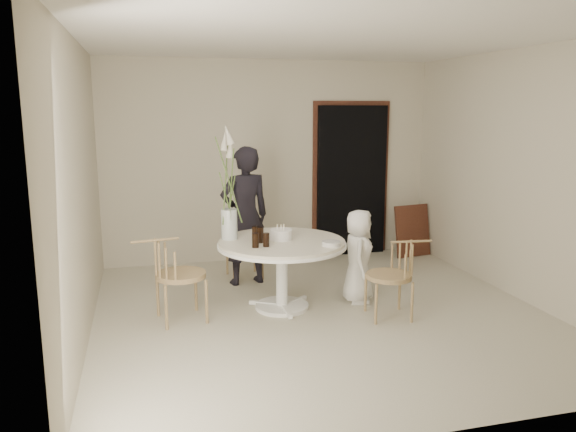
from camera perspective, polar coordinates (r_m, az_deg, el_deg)
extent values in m
plane|color=beige|center=(5.84, 3.38, -9.83)|extent=(4.50, 4.50, 0.00)
plane|color=white|center=(5.50, 3.71, 17.49)|extent=(4.50, 4.50, 0.00)
plane|color=beige|center=(7.67, -1.75, 5.57)|extent=(4.50, 0.00, 4.50)
plane|color=beige|center=(3.48, 15.19, -1.46)|extent=(4.50, 0.00, 4.50)
plane|color=beige|center=(5.26, -20.44, 2.38)|extent=(0.00, 4.50, 4.50)
plane|color=beige|center=(6.57, 22.57, 3.81)|extent=(0.00, 4.50, 4.50)
cube|color=black|center=(7.98, 6.45, 3.55)|extent=(1.00, 0.10, 2.10)
cube|color=brown|center=(8.01, 6.36, 4.01)|extent=(1.12, 0.03, 2.22)
cylinder|color=white|center=(5.97, -0.61, -9.14)|extent=(0.56, 0.56, 0.04)
cylinder|color=white|center=(5.87, -0.62, -6.16)|extent=(0.12, 0.12, 0.65)
cylinder|color=white|center=(5.78, -0.62, -2.94)|extent=(1.33, 1.33, 0.03)
cylinder|color=white|center=(5.77, -0.63, -2.70)|extent=(1.30, 1.30, 0.04)
cube|color=brown|center=(8.11, 12.53, -1.47)|extent=(0.57, 0.25, 0.72)
cylinder|color=tan|center=(6.78, -5.52, -5.10)|extent=(0.03, 0.03, 0.40)
cylinder|color=tan|center=(6.87, -2.61, -4.85)|extent=(0.03, 0.03, 0.40)
cylinder|color=tan|center=(7.11, -6.20, -4.34)|extent=(0.03, 0.03, 0.40)
cylinder|color=tan|center=(7.20, -3.42, -4.11)|extent=(0.03, 0.03, 0.40)
cylinder|color=tan|center=(6.93, -4.46, -2.85)|extent=(0.45, 0.45, 0.04)
cylinder|color=tan|center=(5.87, 7.89, -7.69)|extent=(0.03, 0.03, 0.41)
cylinder|color=tan|center=(5.55, 8.93, -8.86)|extent=(0.03, 0.03, 0.41)
cylinder|color=tan|center=(5.98, 11.26, -7.45)|extent=(0.03, 0.03, 0.41)
cylinder|color=tan|center=(5.66, 12.49, -8.58)|extent=(0.03, 0.03, 0.41)
cylinder|color=tan|center=(5.69, 10.22, -6.02)|extent=(0.45, 0.45, 0.05)
cylinder|color=tan|center=(5.56, -8.28, -8.62)|extent=(0.03, 0.03, 0.44)
cylinder|color=tan|center=(5.92, -9.35, -7.42)|extent=(0.03, 0.03, 0.44)
cylinder|color=tan|center=(5.47, -12.27, -9.08)|extent=(0.03, 0.03, 0.44)
cylinder|color=tan|center=(5.84, -13.10, -7.83)|extent=(0.03, 0.03, 0.44)
cylinder|color=tan|center=(5.62, -10.84, -5.91)|extent=(0.49, 0.49, 0.05)
imported|color=black|center=(6.61, -4.40, -0.01)|extent=(0.66, 0.50, 1.64)
imported|color=white|center=(6.07, 7.17, -4.08)|extent=(0.47, 0.57, 1.01)
cylinder|color=silver|center=(5.79, -0.71, -1.90)|extent=(0.23, 0.23, 0.11)
cylinder|color=beige|center=(5.77, -0.71, -1.13)|extent=(0.01, 0.01, 0.05)
cylinder|color=beige|center=(5.80, -0.43, -1.05)|extent=(0.01, 0.01, 0.05)
cylinder|color=beige|center=(5.78, -1.10, -1.11)|extent=(0.01, 0.01, 0.05)
cylinder|color=beige|center=(5.74, -0.45, -1.19)|extent=(0.01, 0.01, 0.05)
cylinder|color=black|center=(5.47, -3.33, -2.48)|extent=(0.08, 0.08, 0.14)
cylinder|color=black|center=(5.50, -2.23, -2.44)|extent=(0.07, 0.07, 0.14)
cylinder|color=black|center=(5.78, -3.35, -1.75)|extent=(0.07, 0.07, 0.14)
cylinder|color=black|center=(5.66, -2.86, -1.95)|extent=(0.09, 0.09, 0.16)
cylinder|color=silver|center=(5.56, 4.41, -2.81)|extent=(0.24, 0.24, 0.05)
cylinder|color=silver|center=(5.83, -5.99, -0.82)|extent=(0.17, 0.17, 0.31)
cylinder|color=#527231|center=(5.78, -5.80, 3.03)|extent=(0.01, 0.01, 0.79)
cone|color=silver|center=(5.74, -5.88, 6.91)|extent=(0.08, 0.08, 0.20)
cylinder|color=#527231|center=(5.77, -6.38, 3.34)|extent=(0.01, 0.01, 0.85)
cone|color=silver|center=(5.73, -6.47, 7.57)|extent=(0.08, 0.08, 0.20)
cylinder|color=#527231|center=(5.72, -6.03, 3.62)|extent=(0.01, 0.01, 0.92)
cone|color=silver|center=(5.68, -6.13, 8.23)|extent=(0.08, 0.08, 0.20)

